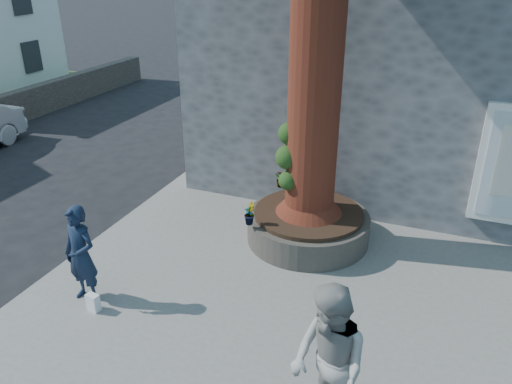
% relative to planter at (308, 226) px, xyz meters
% --- Properties ---
extents(ground, '(120.00, 120.00, 0.00)m').
position_rel_planter_xyz_m(ground, '(-0.80, -2.00, -0.41)').
color(ground, black).
rests_on(ground, ground).
extents(pavement, '(9.00, 8.00, 0.12)m').
position_rel_planter_xyz_m(pavement, '(0.70, -1.00, -0.35)').
color(pavement, slate).
rests_on(pavement, ground).
extents(yellow_line, '(0.10, 30.00, 0.01)m').
position_rel_planter_xyz_m(yellow_line, '(-3.85, -1.00, -0.41)').
color(yellow_line, yellow).
rests_on(yellow_line, ground).
extents(stone_shop, '(10.30, 8.30, 6.30)m').
position_rel_planter_xyz_m(stone_shop, '(1.70, 5.20, 2.75)').
color(stone_shop, '#4D4F52').
rests_on(stone_shop, ground).
extents(planter, '(2.30, 2.30, 0.60)m').
position_rel_planter_xyz_m(planter, '(0.00, 0.00, 0.00)').
color(planter, black).
rests_on(planter, pavement).
extents(man, '(0.64, 0.47, 1.61)m').
position_rel_planter_xyz_m(man, '(-2.71, -3.06, 0.51)').
color(man, '#131F35').
rests_on(man, pavement).
extents(woman, '(1.17, 1.19, 1.94)m').
position_rel_planter_xyz_m(woman, '(1.38, -4.04, 0.68)').
color(woman, '#989792').
rests_on(woman, pavement).
extents(shopping_bag, '(0.22, 0.15, 0.28)m').
position_rel_planter_xyz_m(shopping_bag, '(-2.43, -3.27, -0.15)').
color(shopping_bag, white).
rests_on(shopping_bag, pavement).
extents(plant_a, '(0.21, 0.18, 0.33)m').
position_rel_planter_xyz_m(plant_a, '(-0.85, -0.85, 0.47)').
color(plant_a, gray).
rests_on(plant_a, planter).
extents(plant_b, '(0.28, 0.28, 0.40)m').
position_rel_planter_xyz_m(plant_b, '(-0.85, -0.85, 0.51)').
color(plant_b, gray).
rests_on(plant_b, planter).
extents(plant_c, '(0.21, 0.21, 0.35)m').
position_rel_planter_xyz_m(plant_c, '(-0.85, 0.85, 0.48)').
color(plant_c, gray).
rests_on(plant_c, planter).
extents(plant_d, '(0.33, 0.34, 0.29)m').
position_rel_planter_xyz_m(plant_d, '(-0.85, 0.85, 0.45)').
color(plant_d, gray).
rests_on(plant_d, planter).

